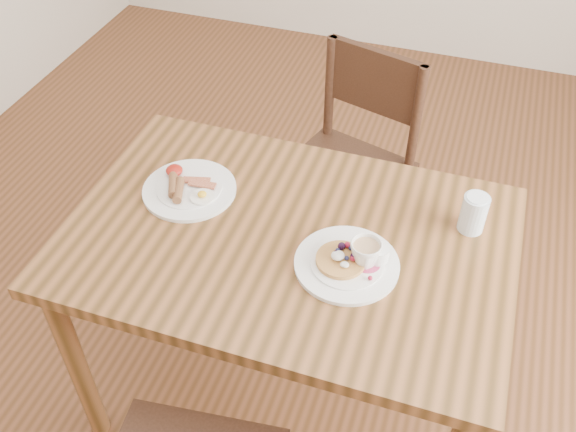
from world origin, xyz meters
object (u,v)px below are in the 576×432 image
object	(u,v)px
breakfast_plate	(188,188)
teacup_saucer	(365,256)
water_glass	(474,213)
chair_far	(351,160)
pancake_plate	(349,262)
dining_table	(288,260)

from	to	relation	value
breakfast_plate	teacup_saucer	xyz separation A→B (m)	(0.55, -0.12, 0.03)
breakfast_plate	water_glass	size ratio (longest dim) A/B	2.45
chair_far	pancake_plate	xyz separation A→B (m)	(0.17, -0.75, 0.27)
teacup_saucer	water_glass	bearing A→B (deg)	43.55
dining_table	chair_far	bearing A→B (deg)	89.00
dining_table	pancake_plate	distance (m)	0.22
chair_far	breakfast_plate	world-z (taller)	chair_far
dining_table	chair_far	distance (m)	0.71
breakfast_plate	teacup_saucer	size ratio (longest dim) A/B	1.93
dining_table	pancake_plate	bearing A→B (deg)	-16.75
dining_table	chair_far	world-z (taller)	chair_far
pancake_plate	teacup_saucer	size ratio (longest dim) A/B	1.93
dining_table	water_glass	bearing A→B (deg)	21.57
chair_far	breakfast_plate	xyz separation A→B (m)	(-0.34, -0.61, 0.27)
breakfast_plate	pancake_plate	bearing A→B (deg)	-14.60
water_glass	chair_far	bearing A→B (deg)	131.22
breakfast_plate	teacup_saucer	world-z (taller)	teacup_saucer
pancake_plate	breakfast_plate	world-z (taller)	pancake_plate
chair_far	teacup_saucer	distance (m)	0.82
chair_far	pancake_plate	size ratio (longest dim) A/B	3.26
teacup_saucer	water_glass	world-z (taller)	water_glass
chair_far	breakfast_plate	distance (m)	0.75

